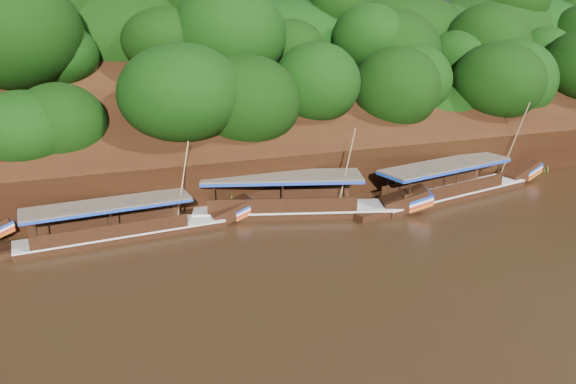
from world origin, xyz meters
name	(u,v)px	position (x,y,z in m)	size (l,w,h in m)	color
ground	(382,256)	(0.00, 0.00, 0.00)	(160.00, 160.00, 0.00)	black
riverbank	(254,136)	(-0.01, 22.73, 1.89)	(120.00, 30.06, 19.40)	black
boat_0	(460,187)	(10.29, 7.18, 0.56)	(15.46, 5.02, 6.87)	black
boat_1	(306,205)	(-1.28, 7.39, 0.59)	(15.07, 6.38, 6.31)	black
boat_2	(136,227)	(-11.85, 7.53, 0.49)	(13.89, 2.99, 5.61)	black
reeds	(256,196)	(-3.97, 9.50, 0.87)	(49.10, 2.32, 2.06)	#35701C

